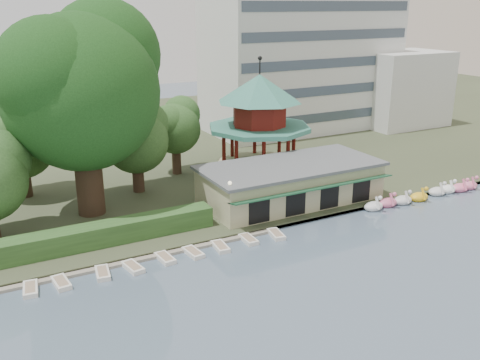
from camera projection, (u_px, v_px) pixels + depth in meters
ground_plane at (349, 344)px, 32.74m from camera, size 220.00×220.00×0.00m
shore at (116, 148)px, 76.25m from camera, size 220.00×70.00×0.40m
embankment at (224, 238)px, 47.19m from camera, size 220.00×0.60×0.30m
dock at (87, 268)px, 41.77m from camera, size 34.00×1.60×0.24m
boathouse at (291, 182)px, 54.85m from camera, size 18.60×9.39×3.90m
pavilion at (259, 114)px, 62.53m from camera, size 12.40×12.40×13.50m
office_building at (318, 69)px, 85.27m from camera, size 38.00×18.00×20.00m
hedge at (38, 246)px, 42.83m from camera, size 30.00×2.00×1.80m
lamp_post at (230, 195)px, 48.27m from camera, size 0.36×0.36×4.28m
big_tree at (82, 81)px, 48.34m from camera, size 15.73×14.66×20.10m
small_trees at (45, 150)px, 51.82m from camera, size 39.17×17.21×9.73m
swan_boats at (440, 192)px, 57.96m from camera, size 20.12×2.14×1.92m
moored_rowboats at (100, 274)px, 40.86m from camera, size 32.61×2.77×0.36m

